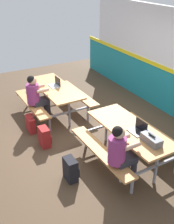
# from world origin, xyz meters

# --- Properties ---
(ground_plane) EXTENTS (10.00, 10.00, 0.02)m
(ground_plane) POSITION_xyz_m (0.00, 0.00, -0.01)
(ground_plane) COLOR #4C3826
(accent_backdrop) EXTENTS (8.00, 0.14, 2.60)m
(accent_backdrop) POSITION_xyz_m (0.00, 2.42, 1.25)
(accent_backdrop) COLOR teal
(accent_backdrop) RESTS_ON ground
(picnic_table_left) EXTENTS (1.94, 1.59, 0.74)m
(picnic_table_left) POSITION_xyz_m (-1.25, -0.19, 0.58)
(picnic_table_left) COLOR tan
(picnic_table_left) RESTS_ON ground
(picnic_table_right) EXTENTS (1.94, 1.59, 0.74)m
(picnic_table_right) POSITION_xyz_m (1.25, 0.29, 0.58)
(picnic_table_right) COLOR tan
(picnic_table_right) RESTS_ON ground
(student_nearer) EXTENTS (0.37, 0.53, 1.21)m
(student_nearer) POSITION_xyz_m (-1.08, -0.74, 0.71)
(student_nearer) COLOR #2D2D38
(student_nearer) RESTS_ON ground
(student_further) EXTENTS (0.37, 0.53, 1.21)m
(student_further) POSITION_xyz_m (1.73, -0.25, 0.71)
(student_further) COLOR #2D2D38
(student_further) RESTS_ON ground
(laptop_silver) EXTENTS (0.33, 0.23, 0.22)m
(laptop_silver) POSITION_xyz_m (-1.30, -0.15, 0.79)
(laptop_silver) COLOR silver
(laptop_silver) RESTS_ON picnic_table_left
(laptop_dark) EXTENTS (0.33, 0.23, 0.22)m
(laptop_dark) POSITION_xyz_m (1.43, 0.33, 0.79)
(laptop_dark) COLOR black
(laptop_dark) RESTS_ON picnic_table_right
(toolbox_grey) EXTENTS (0.40, 0.18, 0.18)m
(toolbox_grey) POSITION_xyz_m (1.83, 0.31, 0.81)
(toolbox_grey) COLOR #595B60
(toolbox_grey) RESTS_ON picnic_table_right
(backpack_dark) EXTENTS (0.30, 0.22, 0.44)m
(backpack_dark) POSITION_xyz_m (1.22, -0.94, 0.22)
(backpack_dark) COLOR black
(backpack_dark) RESTS_ON ground
(tote_bag_bright) EXTENTS (0.34, 0.21, 0.43)m
(tote_bag_bright) POSITION_xyz_m (-0.69, -1.06, 0.19)
(tote_bag_bright) COLOR maroon
(tote_bag_bright) RESTS_ON ground
(satchel_spare) EXTENTS (0.30, 0.22, 0.44)m
(satchel_spare) POSITION_xyz_m (0.01, -0.98, 0.22)
(satchel_spare) COLOR maroon
(satchel_spare) RESTS_ON ground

